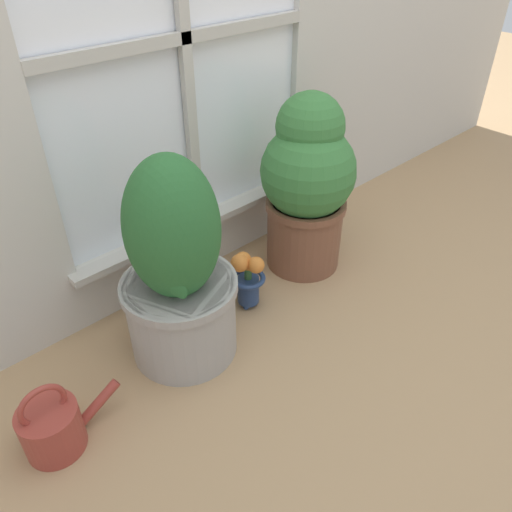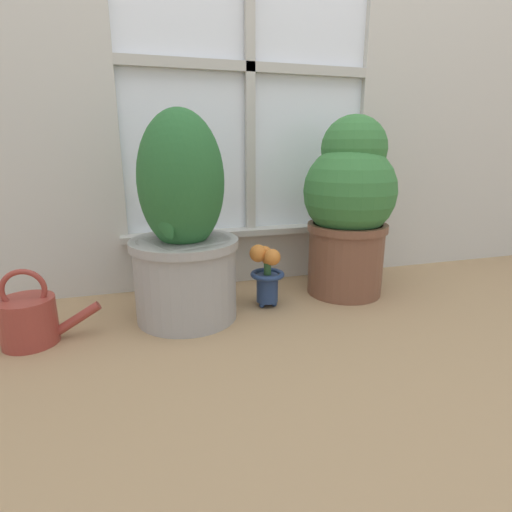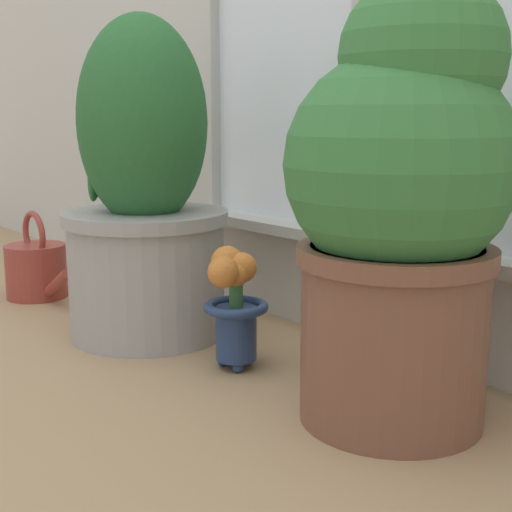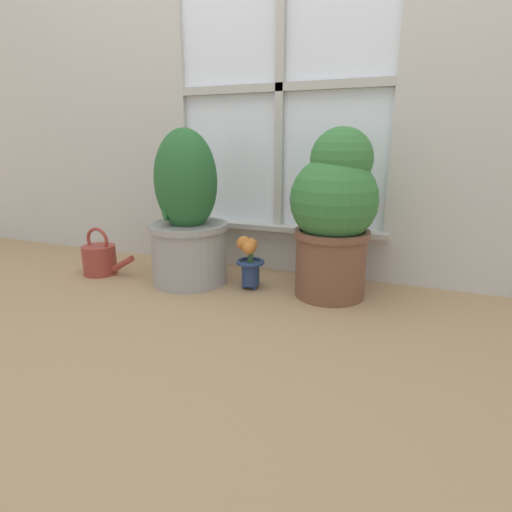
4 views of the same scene
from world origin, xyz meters
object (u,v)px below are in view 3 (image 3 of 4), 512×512
object	(u,v)px
potted_plant_left	(145,198)
potted_plant_right	(401,199)
watering_can	(37,269)
flower_vase	(234,300)

from	to	relation	value
potted_plant_left	potted_plant_right	xyz separation A→B (m)	(0.62, 0.07, 0.05)
watering_can	potted_plant_left	bearing A→B (deg)	7.13
potted_plant_left	potted_plant_right	distance (m)	0.63
potted_plant_left	potted_plant_right	world-z (taller)	same
potted_plant_right	watering_can	size ratio (longest dim) A/B	2.41
potted_plant_right	flower_vase	bearing A→B (deg)	-171.59
flower_vase	watering_can	xyz separation A→B (m)	(-0.74, -0.07, -0.06)
potted_plant_left	flower_vase	bearing A→B (deg)	3.18
flower_vase	potted_plant_right	bearing A→B (deg)	8.41
flower_vase	watering_can	world-z (taller)	same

